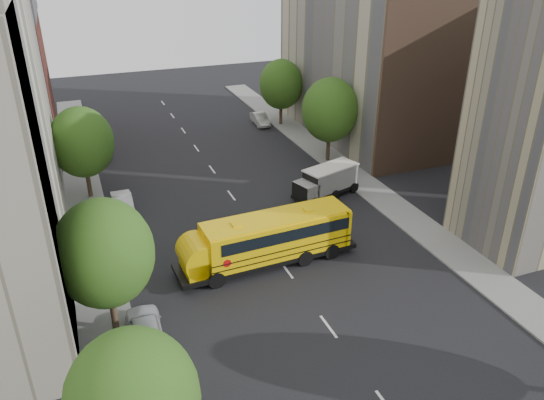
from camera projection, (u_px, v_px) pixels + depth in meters
ground at (275, 255)px, 36.08m from camera, size 120.00×120.00×0.00m
sidewalk_left at (94, 250)px, 36.48m from camera, size 3.00×80.00×0.12m
sidewalk_right at (382, 197)px, 43.99m from camera, size 3.00×80.00×0.12m
lane_markings at (231, 195)px, 44.43m from camera, size 0.15×64.00×0.01m
building_right_far at (366, 50)px, 54.68m from camera, size 10.00×22.00×18.00m
building_right_sidewall at (431, 73)px, 45.49m from camera, size 10.10×0.30×18.00m
street_tree_1 at (104, 253)px, 26.96m from camera, size 5.12×5.12×7.90m
street_tree_2 at (82, 142)px, 42.05m from camera, size 4.99×4.99×7.71m
street_tree_4 at (330, 110)px, 49.12m from camera, size 5.25×5.25×8.10m
street_tree_5 at (281, 84)px, 59.31m from camera, size 4.86×4.86×7.51m
school_bus at (265, 238)px, 34.29m from camera, size 12.29×3.50×3.43m
safari_truck at (326, 181)px, 43.78m from camera, size 6.25×3.72×2.53m
parked_car_0 at (145, 330)px, 27.96m from camera, size 2.03×4.70×1.58m
parked_car_1 at (122, 202)px, 41.78m from camera, size 1.59×4.36×1.43m
parked_car_2 at (97, 150)px, 52.29m from camera, size 2.20×4.71×1.30m
parked_car_5 at (260, 119)px, 61.15m from camera, size 1.57×4.05×1.31m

